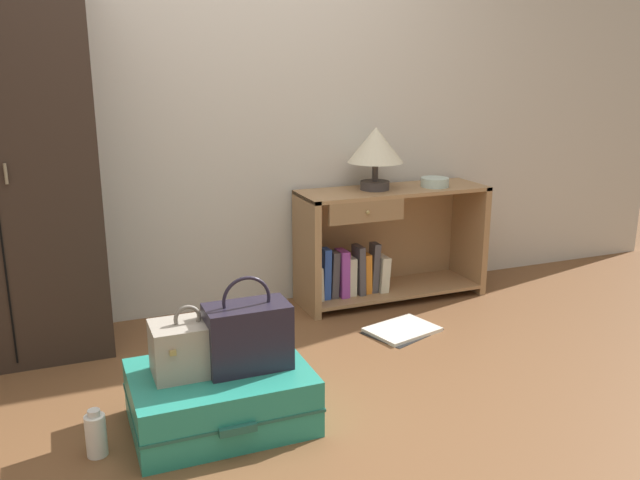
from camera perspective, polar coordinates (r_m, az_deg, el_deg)
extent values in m
plane|color=brown|center=(2.71, -0.47, -16.00)|extent=(9.00, 9.00, 0.00)
cube|color=beige|center=(3.76, -9.18, 13.39)|extent=(6.40, 0.10, 2.60)
cylinder|color=gray|center=(3.17, -25.40, 5.16)|extent=(0.01, 0.01, 0.09)
cube|color=#A37A51|center=(3.79, -1.17, -1.18)|extent=(0.04, 0.37, 0.68)
cube|color=#A37A51|center=(4.29, 12.68, 0.39)|extent=(0.04, 0.37, 0.68)
cube|color=#A37A51|center=(3.93, 6.32, 4.25)|extent=(1.14, 0.37, 0.02)
cube|color=#A37A51|center=(4.09, 6.07, -4.18)|extent=(1.06, 0.37, 0.02)
cube|color=#A37A51|center=(4.16, 5.04, 0.25)|extent=(1.06, 0.01, 0.66)
cube|color=#8F6B47|center=(3.68, 4.03, 2.44)|extent=(0.46, 0.02, 0.12)
sphere|color=#9E844C|center=(3.67, 4.14, 2.39)|extent=(0.02, 0.02, 0.02)
cube|color=beige|center=(3.84, -0.14, -3.69)|extent=(0.03, 0.11, 0.20)
cube|color=#2D51B2|center=(3.84, 0.48, -2.90)|extent=(0.05, 0.08, 0.30)
cube|color=#4C474C|center=(3.86, 1.19, -2.99)|extent=(0.05, 0.08, 0.28)
cube|color=purple|center=(3.88, 1.92, -2.87)|extent=(0.05, 0.12, 0.28)
cube|color=beige|center=(3.91, 2.66, -3.13)|extent=(0.05, 0.09, 0.23)
cube|color=#4C474C|center=(3.92, 3.36, -2.57)|extent=(0.05, 0.12, 0.29)
cube|color=orange|center=(3.95, 4.01, -2.86)|extent=(0.05, 0.08, 0.24)
cube|color=#4C474C|center=(3.96, 4.65, -2.37)|extent=(0.05, 0.08, 0.30)
cube|color=beige|center=(4.00, 5.31, -2.87)|extent=(0.07, 0.12, 0.22)
cylinder|color=#3D3838|center=(3.89, 4.73, 4.70)|extent=(0.17, 0.17, 0.05)
cylinder|color=#3D3838|center=(3.87, 4.76, 5.87)|extent=(0.04, 0.04, 0.11)
cone|color=beige|center=(3.85, 4.81, 8.16)|extent=(0.32, 0.32, 0.20)
cylinder|color=silver|center=(4.02, 9.84, 4.91)|extent=(0.17, 0.17, 0.05)
cube|color=teal|center=(2.73, -8.54, -13.20)|extent=(0.69, 0.50, 0.23)
cube|color=#235E52|center=(2.73, -8.54, -13.20)|extent=(0.70, 0.51, 0.01)
cube|color=#235E52|center=(2.51, -7.06, -15.89)|extent=(0.14, 0.02, 0.03)
cube|color=#A89E8E|center=(2.64, -11.18, -9.05)|extent=(0.28, 0.20, 0.21)
torus|color=slate|center=(2.59, -11.32, -6.61)|extent=(0.11, 0.02, 0.11)
cube|color=tan|center=(2.52, -12.53, -9.45)|extent=(0.02, 0.01, 0.02)
cube|color=tan|center=(2.54, -9.01, -9.01)|extent=(0.02, 0.01, 0.02)
cube|color=#231E2D|center=(2.63, -6.23, -8.24)|extent=(0.33, 0.18, 0.26)
torus|color=#231E2D|center=(2.58, -6.32, -5.16)|extent=(0.19, 0.01, 0.19)
cylinder|color=white|center=(2.65, -18.69, -15.63)|extent=(0.08, 0.08, 0.16)
cylinder|color=silver|center=(2.61, -18.86, -13.89)|extent=(0.05, 0.05, 0.02)
cube|color=white|center=(3.61, 7.08, -7.65)|extent=(0.41, 0.35, 0.02)
cube|color=black|center=(3.62, 7.08, -7.76)|extent=(0.45, 0.39, 0.01)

